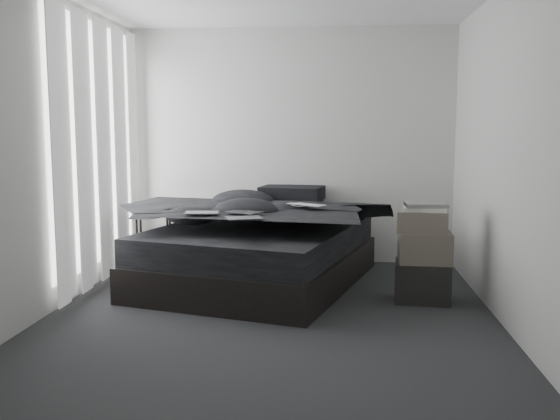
# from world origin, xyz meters

# --- Properties ---
(floor) EXTENTS (3.60, 4.20, 0.01)m
(floor) POSITION_xyz_m (0.00, 0.00, 0.00)
(floor) COLOR #29292B
(floor) RESTS_ON ground
(wall_back) EXTENTS (3.60, 0.01, 2.60)m
(wall_back) POSITION_xyz_m (0.00, 2.10, 1.30)
(wall_back) COLOR silver
(wall_back) RESTS_ON ground
(wall_front) EXTENTS (3.60, 0.01, 2.60)m
(wall_front) POSITION_xyz_m (0.00, -2.10, 1.30)
(wall_front) COLOR silver
(wall_front) RESTS_ON ground
(wall_left) EXTENTS (0.01, 4.20, 2.60)m
(wall_left) POSITION_xyz_m (-1.80, 0.00, 1.30)
(wall_left) COLOR silver
(wall_left) RESTS_ON ground
(wall_right) EXTENTS (0.01, 4.20, 2.60)m
(wall_right) POSITION_xyz_m (1.80, 0.00, 1.30)
(wall_right) COLOR silver
(wall_right) RESTS_ON ground
(window_left) EXTENTS (0.02, 2.00, 2.30)m
(window_left) POSITION_xyz_m (-1.78, 0.90, 1.35)
(window_left) COLOR white
(window_left) RESTS_ON wall_left
(curtain_left) EXTENTS (0.06, 2.12, 2.48)m
(curtain_left) POSITION_xyz_m (-1.73, 0.90, 1.28)
(curtain_left) COLOR white
(curtain_left) RESTS_ON wall_left
(bed) EXTENTS (2.33, 2.72, 0.32)m
(bed) POSITION_xyz_m (-0.23, 1.02, 0.16)
(bed) COLOR black
(bed) RESTS_ON floor
(mattress) EXTENTS (2.25, 2.64, 0.25)m
(mattress) POSITION_xyz_m (-0.23, 1.02, 0.44)
(mattress) COLOR black
(mattress) RESTS_ON bed
(duvet) EXTENTS (2.20, 2.38, 0.27)m
(duvet) POSITION_xyz_m (-0.24, 0.97, 0.70)
(duvet) COLOR black
(duvet) RESTS_ON mattress
(pillow_lower) EXTENTS (0.80, 0.65, 0.16)m
(pillow_lower) POSITION_xyz_m (-0.04, 1.91, 0.65)
(pillow_lower) COLOR black
(pillow_lower) RESTS_ON mattress
(pillow_upper) EXTENTS (0.72, 0.56, 0.15)m
(pillow_upper) POSITION_xyz_m (0.03, 1.86, 0.80)
(pillow_upper) COLOR black
(pillow_upper) RESTS_ON pillow_lower
(laptop) EXTENTS (0.44, 0.41, 0.03)m
(laptop) POSITION_xyz_m (0.20, 0.96, 0.85)
(laptop) COLOR silver
(laptop) RESTS_ON duvet
(comic_a) EXTENTS (0.31, 0.22, 0.01)m
(comic_a) POSITION_xyz_m (-0.67, 0.50, 0.84)
(comic_a) COLOR black
(comic_a) RESTS_ON duvet
(comic_b) EXTENTS (0.35, 0.31, 0.01)m
(comic_b) POSITION_xyz_m (-0.30, 0.57, 0.85)
(comic_b) COLOR black
(comic_b) RESTS_ON duvet
(comic_c) EXTENTS (0.34, 0.28, 0.01)m
(comic_c) POSITION_xyz_m (-0.25, 0.20, 0.86)
(comic_c) COLOR black
(comic_c) RESTS_ON duvet
(side_stand) EXTENTS (0.45, 0.45, 0.70)m
(side_stand) POSITION_xyz_m (-1.26, 1.01, 0.35)
(side_stand) COLOR black
(side_stand) RESTS_ON floor
(papers) EXTENTS (0.32, 0.28, 0.01)m
(papers) POSITION_xyz_m (-1.25, 1.00, 0.71)
(papers) COLOR white
(papers) RESTS_ON side_stand
(floor_books) EXTENTS (0.13, 0.18, 0.12)m
(floor_books) POSITION_xyz_m (-1.30, 0.80, 0.06)
(floor_books) COLOR black
(floor_books) RESTS_ON floor
(box_lower) EXTENTS (0.51, 0.41, 0.35)m
(box_lower) POSITION_xyz_m (1.27, 0.51, 0.17)
(box_lower) COLOR black
(box_lower) RESTS_ON floor
(box_mid) EXTENTS (0.45, 0.36, 0.27)m
(box_mid) POSITION_xyz_m (1.28, 0.50, 0.48)
(box_mid) COLOR #5F554B
(box_mid) RESTS_ON box_lower
(box_upper) EXTENTS (0.47, 0.40, 0.18)m
(box_upper) POSITION_xyz_m (1.26, 0.51, 0.71)
(box_upper) COLOR #5F554B
(box_upper) RESTS_ON box_mid
(art_book_white) EXTENTS (0.39, 0.32, 0.04)m
(art_book_white) POSITION_xyz_m (1.27, 0.51, 0.82)
(art_book_white) COLOR silver
(art_book_white) RESTS_ON box_upper
(art_book_snake) EXTENTS (0.35, 0.28, 0.03)m
(art_book_snake) POSITION_xyz_m (1.28, 0.50, 0.85)
(art_book_snake) COLOR silver
(art_book_snake) RESTS_ON art_book_white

